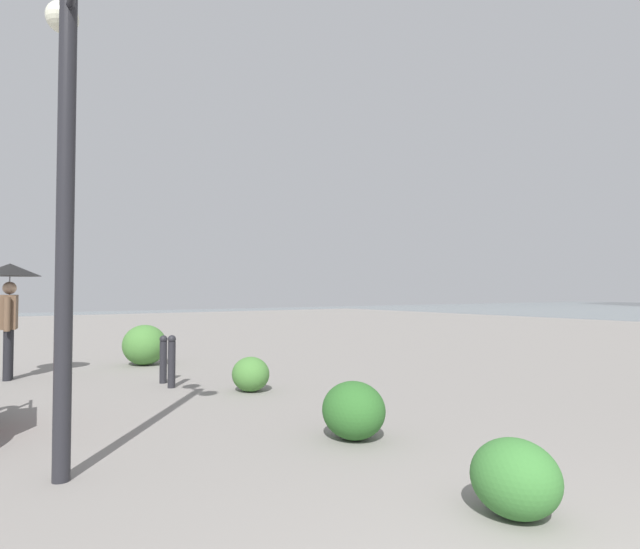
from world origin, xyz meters
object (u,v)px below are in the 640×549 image
at_px(pedestrian, 10,288).
at_px(bollard_mid, 163,358).
at_px(lamppost, 66,147).
at_px(bollard_near, 172,360).

height_order(pedestrian, bollard_mid, pedestrian).
distance_m(lamppost, bollard_mid, 5.06).
relative_size(pedestrian, bollard_mid, 2.54).
relative_size(pedestrian, bollard_near, 2.41).
xyz_separation_m(pedestrian, bollard_near, (-2.35, -2.10, -1.16)).
relative_size(lamppost, bollard_near, 4.91).
xyz_separation_m(pedestrian, bollard_mid, (-1.85, -2.13, -1.18)).
distance_m(lamppost, pedestrian, 5.94).
xyz_separation_m(bollard_near, bollard_mid, (0.49, -0.02, -0.02)).
height_order(lamppost, bollard_near, lamppost).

